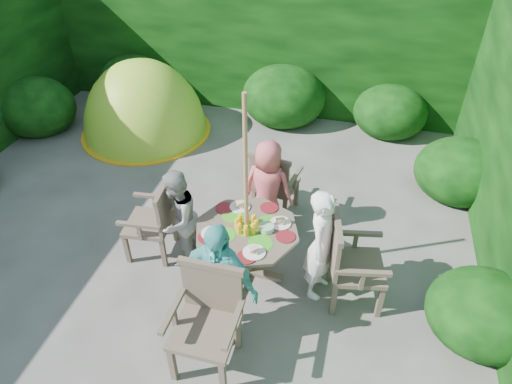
% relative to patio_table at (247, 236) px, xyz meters
% --- Properties ---
extents(ground, '(60.00, 60.00, 0.00)m').
position_rel_patio_table_xyz_m(ground, '(-0.96, 0.36, -0.56)').
color(ground, '#4C4A44').
rests_on(ground, ground).
extents(hedge_enclosure, '(9.00, 9.00, 2.50)m').
position_rel_patio_table_xyz_m(hedge_enclosure, '(-0.96, 1.69, 0.69)').
color(hedge_enclosure, black).
rests_on(hedge_enclosure, ground).
extents(patio_table, '(1.19, 1.19, 0.79)m').
position_rel_patio_table_xyz_m(patio_table, '(0.00, 0.00, 0.00)').
color(patio_table, '#483B2F').
rests_on(patio_table, ground).
extents(parasol_pole, '(0.05, 0.05, 2.20)m').
position_rel_patio_table_xyz_m(parasol_pole, '(-0.00, -0.00, 0.54)').
color(parasol_pole, '#98673D').
rests_on(parasol_pole, ground).
extents(garden_chair_right, '(0.64, 0.69, 1.00)m').
position_rel_patio_table_xyz_m(garden_chair_right, '(1.09, -0.08, -0.02)').
color(garden_chair_right, '#483B2F').
rests_on(garden_chair_right, ground).
extents(garden_chair_left, '(0.55, 0.61, 0.94)m').
position_rel_patio_table_xyz_m(garden_chair_left, '(-1.10, 0.07, -0.06)').
color(garden_chair_left, '#483B2F').
rests_on(garden_chair_left, ground).
extents(garden_chair_back, '(0.63, 0.58, 0.92)m').
position_rel_patio_table_xyz_m(garden_chair_back, '(0.05, 1.10, -0.06)').
color(garden_chair_back, '#483B2F').
rests_on(garden_chair_back, ground).
extents(garden_chair_front, '(0.61, 0.55, 1.01)m').
position_rel_patio_table_xyz_m(garden_chair_front, '(-0.07, -1.09, -0.02)').
color(garden_chair_front, '#483B2F').
rests_on(garden_chair_front, ground).
extents(child_right, '(0.39, 0.52, 1.31)m').
position_rel_patio_table_xyz_m(child_right, '(0.79, -0.04, 0.10)').
color(child_right, white).
rests_on(child_right, ground).
extents(child_left, '(0.47, 0.59, 1.19)m').
position_rel_patio_table_xyz_m(child_left, '(-0.80, 0.04, 0.04)').
color(child_left, gray).
rests_on(child_left, ground).
extents(child_back, '(0.66, 0.49, 1.25)m').
position_rel_patio_table_xyz_m(child_back, '(0.04, 0.80, 0.07)').
color(child_back, '#D1565B').
rests_on(child_back, ground).
extents(child_front, '(0.86, 0.53, 1.37)m').
position_rel_patio_table_xyz_m(child_front, '(-0.05, -0.80, 0.13)').
color(child_front, '#4FB8B7').
rests_on(child_front, ground).
extents(dome_tent, '(2.38, 2.38, 2.46)m').
position_rel_patio_table_xyz_m(dome_tent, '(-2.50, 2.67, -0.56)').
color(dome_tent, '#92D228').
rests_on(dome_tent, ground).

